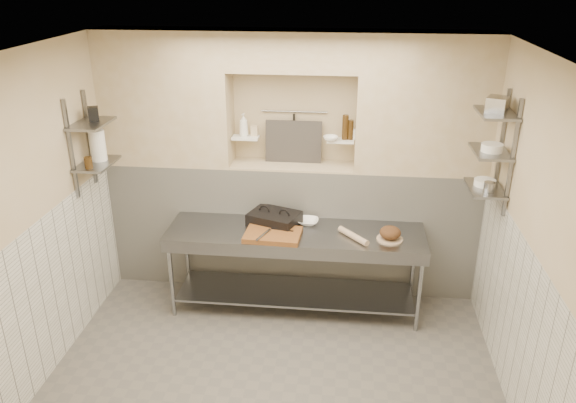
# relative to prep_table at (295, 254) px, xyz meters

# --- Properties ---
(floor) EXTENTS (4.00, 3.90, 0.10)m
(floor) POSITION_rel_prep_table_xyz_m (-0.09, -1.18, -0.69)
(floor) COLOR #605B55
(floor) RESTS_ON ground
(ceiling) EXTENTS (4.00, 3.90, 0.10)m
(ceiling) POSITION_rel_prep_table_xyz_m (-0.09, -1.18, 2.21)
(ceiling) COLOR silver
(ceiling) RESTS_ON ground
(wall_left) EXTENTS (0.10, 3.90, 2.80)m
(wall_left) POSITION_rel_prep_table_xyz_m (-2.14, -1.18, 0.76)
(wall_left) COLOR #BDAD90
(wall_left) RESTS_ON ground
(wall_right) EXTENTS (0.10, 3.90, 2.80)m
(wall_right) POSITION_rel_prep_table_xyz_m (1.96, -1.18, 0.76)
(wall_right) COLOR #BDAD90
(wall_right) RESTS_ON ground
(wall_back) EXTENTS (4.00, 0.10, 2.80)m
(wall_back) POSITION_rel_prep_table_xyz_m (-0.09, 0.82, 0.76)
(wall_back) COLOR #BDAD90
(wall_back) RESTS_ON ground
(backwall_lower) EXTENTS (4.00, 0.40, 1.40)m
(backwall_lower) POSITION_rel_prep_table_xyz_m (-0.09, 0.57, 0.06)
(backwall_lower) COLOR silver
(backwall_lower) RESTS_ON floor
(alcove_sill) EXTENTS (1.30, 0.40, 0.02)m
(alcove_sill) POSITION_rel_prep_table_xyz_m (-0.09, 0.57, 0.77)
(alcove_sill) COLOR #BDAD90
(alcove_sill) RESTS_ON backwall_lower
(backwall_pillar_left) EXTENTS (1.35, 0.40, 1.40)m
(backwall_pillar_left) POSITION_rel_prep_table_xyz_m (-1.41, 0.57, 1.46)
(backwall_pillar_left) COLOR #BDAD90
(backwall_pillar_left) RESTS_ON backwall_lower
(backwall_pillar_right) EXTENTS (1.35, 0.40, 1.40)m
(backwall_pillar_right) POSITION_rel_prep_table_xyz_m (1.24, 0.57, 1.46)
(backwall_pillar_right) COLOR #BDAD90
(backwall_pillar_right) RESTS_ON backwall_lower
(backwall_header) EXTENTS (1.30, 0.40, 0.40)m
(backwall_header) POSITION_rel_prep_table_xyz_m (-0.09, 0.57, 1.96)
(backwall_header) COLOR #BDAD90
(backwall_header) RESTS_ON backwall_lower
(wainscot_left) EXTENTS (0.02, 3.90, 1.40)m
(wainscot_left) POSITION_rel_prep_table_xyz_m (-2.08, -1.18, 0.06)
(wainscot_left) COLOR silver
(wainscot_left) RESTS_ON floor
(wainscot_right) EXTENTS (0.02, 3.90, 1.40)m
(wainscot_right) POSITION_rel_prep_table_xyz_m (1.90, -1.18, 0.06)
(wainscot_right) COLOR silver
(wainscot_right) RESTS_ON floor
(alcove_shelf_left) EXTENTS (0.28, 0.16, 0.02)m
(alcove_shelf_left) POSITION_rel_prep_table_xyz_m (-0.59, 0.57, 1.06)
(alcove_shelf_left) COLOR white
(alcove_shelf_left) RESTS_ON backwall_lower
(alcove_shelf_right) EXTENTS (0.28, 0.16, 0.02)m
(alcove_shelf_right) POSITION_rel_prep_table_xyz_m (0.41, 0.57, 1.06)
(alcove_shelf_right) COLOR white
(alcove_shelf_right) RESTS_ON backwall_lower
(utensil_rail) EXTENTS (0.70, 0.02, 0.02)m
(utensil_rail) POSITION_rel_prep_table_xyz_m (-0.09, 0.74, 1.31)
(utensil_rail) COLOR gray
(utensil_rail) RESTS_ON wall_back
(hanging_steel) EXTENTS (0.02, 0.02, 0.30)m
(hanging_steel) POSITION_rel_prep_table_xyz_m (-0.09, 0.72, 1.14)
(hanging_steel) COLOR black
(hanging_steel) RESTS_ON utensil_rail
(splash_panel) EXTENTS (0.60, 0.08, 0.45)m
(splash_panel) POSITION_rel_prep_table_xyz_m (-0.09, 0.67, 1.00)
(splash_panel) COLOR #383330
(splash_panel) RESTS_ON alcove_sill
(shelf_rail_left_a) EXTENTS (0.03, 0.03, 0.95)m
(shelf_rail_left_a) POSITION_rel_prep_table_xyz_m (-2.06, 0.07, 1.16)
(shelf_rail_left_a) COLOR slate
(shelf_rail_left_a) RESTS_ON wall_left
(shelf_rail_left_b) EXTENTS (0.03, 0.03, 0.95)m
(shelf_rail_left_b) POSITION_rel_prep_table_xyz_m (-2.06, -0.33, 1.16)
(shelf_rail_left_b) COLOR slate
(shelf_rail_left_b) RESTS_ON wall_left
(wall_shelf_left_lower) EXTENTS (0.30, 0.50, 0.02)m
(wall_shelf_left_lower) POSITION_rel_prep_table_xyz_m (-1.93, -0.13, 0.96)
(wall_shelf_left_lower) COLOR slate
(wall_shelf_left_lower) RESTS_ON wall_left
(wall_shelf_left_upper) EXTENTS (0.30, 0.50, 0.03)m
(wall_shelf_left_upper) POSITION_rel_prep_table_xyz_m (-1.93, -0.13, 1.36)
(wall_shelf_left_upper) COLOR slate
(wall_shelf_left_upper) RESTS_ON wall_left
(shelf_rail_right_a) EXTENTS (0.03, 0.03, 1.05)m
(shelf_rail_right_a) POSITION_rel_prep_table_xyz_m (1.89, 0.07, 1.21)
(shelf_rail_right_a) COLOR slate
(shelf_rail_right_a) RESTS_ON wall_right
(shelf_rail_right_b) EXTENTS (0.03, 0.03, 1.05)m
(shelf_rail_right_b) POSITION_rel_prep_table_xyz_m (1.89, -0.33, 1.21)
(shelf_rail_right_b) COLOR slate
(shelf_rail_right_b) RESTS_ON wall_right
(wall_shelf_right_lower) EXTENTS (0.30, 0.50, 0.02)m
(wall_shelf_right_lower) POSITION_rel_prep_table_xyz_m (1.75, -0.13, 0.86)
(wall_shelf_right_lower) COLOR slate
(wall_shelf_right_lower) RESTS_ON wall_right
(wall_shelf_right_mid) EXTENTS (0.30, 0.50, 0.02)m
(wall_shelf_right_mid) POSITION_rel_prep_table_xyz_m (1.75, -0.13, 1.21)
(wall_shelf_right_mid) COLOR slate
(wall_shelf_right_mid) RESTS_ON wall_right
(wall_shelf_right_upper) EXTENTS (0.30, 0.50, 0.03)m
(wall_shelf_right_upper) POSITION_rel_prep_table_xyz_m (1.75, -0.13, 1.56)
(wall_shelf_right_upper) COLOR slate
(wall_shelf_right_upper) RESTS_ON wall_right
(prep_table) EXTENTS (2.60, 0.70, 0.90)m
(prep_table) POSITION_rel_prep_table_xyz_m (0.00, 0.00, 0.00)
(prep_table) COLOR gray
(prep_table) RESTS_ON floor
(panini_press) EXTENTS (0.58, 0.50, 0.13)m
(panini_press) POSITION_rel_prep_table_xyz_m (-0.23, 0.15, 0.32)
(panini_press) COLOR black
(panini_press) RESTS_ON prep_table
(cutting_board) EXTENTS (0.57, 0.41, 0.05)m
(cutting_board) POSITION_rel_prep_table_xyz_m (-0.21, -0.14, 0.28)
(cutting_board) COLOR brown
(cutting_board) RESTS_ON prep_table
(knife_blade) EXTENTS (0.23, 0.06, 0.01)m
(knife_blade) POSITION_rel_prep_table_xyz_m (-0.13, -0.07, 0.31)
(knife_blade) COLOR gray
(knife_blade) RESTS_ON cutting_board
(tongs) EXTENTS (0.12, 0.25, 0.02)m
(tongs) POSITION_rel_prep_table_xyz_m (-0.29, -0.21, 0.31)
(tongs) COLOR gray
(tongs) RESTS_ON cutting_board
(mixing_bowl) EXTENTS (0.23, 0.23, 0.05)m
(mixing_bowl) POSITION_rel_prep_table_xyz_m (0.11, 0.20, 0.28)
(mixing_bowl) COLOR white
(mixing_bowl) RESTS_ON prep_table
(rolling_pin) EXTENTS (0.31, 0.34, 0.06)m
(rolling_pin) POSITION_rel_prep_table_xyz_m (0.58, -0.09, 0.29)
(rolling_pin) COLOR tan
(rolling_pin) RESTS_ON prep_table
(bread_board) EXTENTS (0.26, 0.26, 0.01)m
(bread_board) POSITION_rel_prep_table_xyz_m (0.93, -0.08, 0.27)
(bread_board) COLOR tan
(bread_board) RESTS_ON prep_table
(bread_loaf) EXTENTS (0.21, 0.21, 0.13)m
(bread_loaf) POSITION_rel_prep_table_xyz_m (0.93, -0.08, 0.33)
(bread_loaf) COLOR #4C2D19
(bread_loaf) RESTS_ON bread_board
(bottle_soap) EXTENTS (0.11, 0.11, 0.24)m
(bottle_soap) POSITION_rel_prep_table_xyz_m (-0.60, 0.57, 1.19)
(bottle_soap) COLOR white
(bottle_soap) RESTS_ON alcove_shelf_left
(jar_alcove) EXTENTS (0.07, 0.07, 0.11)m
(jar_alcove) POSITION_rel_prep_table_xyz_m (-0.50, 0.61, 1.12)
(jar_alcove) COLOR #BDAD90
(jar_alcove) RESTS_ON alcove_shelf_left
(bowl_alcove) EXTENTS (0.15, 0.15, 0.05)m
(bowl_alcove) POSITION_rel_prep_table_xyz_m (0.31, 0.51, 1.09)
(bowl_alcove) COLOR white
(bowl_alcove) RESTS_ON alcove_shelf_right
(condiment_a) EXTENTS (0.06, 0.06, 0.20)m
(condiment_a) POSITION_rel_prep_table_xyz_m (0.51, 0.58, 1.17)
(condiment_a) COLOR #33200C
(condiment_a) RESTS_ON alcove_shelf_right
(condiment_b) EXTENTS (0.06, 0.06, 0.26)m
(condiment_b) POSITION_rel_prep_table_xyz_m (0.46, 0.58, 1.20)
(condiment_b) COLOR #33200C
(condiment_b) RESTS_ON alcove_shelf_right
(condiment_c) EXTENTS (0.06, 0.06, 0.11)m
(condiment_c) POSITION_rel_prep_table_xyz_m (0.55, 0.60, 1.12)
(condiment_c) COLOR white
(condiment_c) RESTS_ON alcove_shelf_right
(jug_left) EXTENTS (0.15, 0.15, 0.30)m
(jug_left) POSITION_rel_prep_table_xyz_m (-1.93, -0.06, 1.12)
(jug_left) COLOR white
(jug_left) RESTS_ON wall_shelf_left_lower
(jar_left) EXTENTS (0.07, 0.07, 0.11)m
(jar_left) POSITION_rel_prep_table_xyz_m (-1.93, -0.30, 1.03)
(jar_left) COLOR #33200C
(jar_left) RESTS_ON wall_shelf_left_lower
(box_left_upper) EXTENTS (0.12, 0.12, 0.13)m
(box_left_upper) POSITION_rel_prep_table_xyz_m (-1.93, -0.06, 1.44)
(box_left_upper) COLOR black
(box_left_upper) RESTS_ON wall_shelf_left_upper
(bowl_right) EXTENTS (0.19, 0.19, 0.06)m
(bowl_right) POSITION_rel_prep_table_xyz_m (1.75, -0.09, 0.90)
(bowl_right) COLOR white
(bowl_right) RESTS_ON wall_shelf_right_lower
(canister_right) EXTENTS (0.10, 0.10, 0.10)m
(canister_right) POSITION_rel_prep_table_xyz_m (1.75, -0.26, 0.92)
(canister_right) COLOR gray
(canister_right) RESTS_ON wall_shelf_right_lower
(bowl_right_mid) EXTENTS (0.19, 0.19, 0.07)m
(bowl_right_mid) POSITION_rel_prep_table_xyz_m (1.75, -0.16, 1.26)
(bowl_right_mid) COLOR white
(bowl_right_mid) RESTS_ON wall_shelf_right_mid
(basket_right) EXTENTS (0.23, 0.25, 0.13)m
(basket_right) POSITION_rel_prep_table_xyz_m (1.75, -0.12, 1.63)
(basket_right) COLOR gray
(basket_right) RESTS_ON wall_shelf_right_upper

